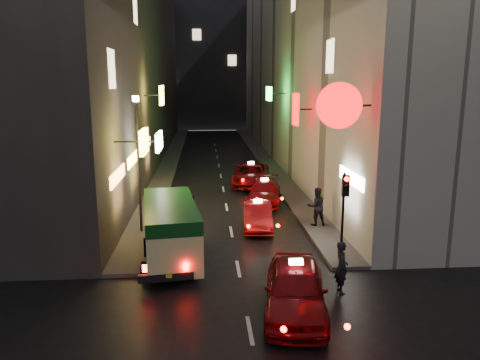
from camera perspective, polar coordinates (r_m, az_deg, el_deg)
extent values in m
cube|color=#363331|center=(42.75, -13.99, 14.26)|extent=(6.00, 52.00, 18.00)
cube|color=yellow|center=(20.20, -11.64, 4.61)|extent=(0.18, 1.78, 1.04)
cube|color=white|center=(24.41, -9.84, 4.66)|extent=(0.18, 2.25, 0.91)
cube|color=yellow|center=(30.75, -9.54, 10.15)|extent=(0.18, 1.54, 1.25)
cube|color=#FFAB59|center=(20.86, -14.72, 0.49)|extent=(0.10, 3.31, 0.55)
cube|color=yellow|center=(25.45, -12.88, 2.59)|extent=(0.10, 3.77, 0.55)
cube|color=#FFAB59|center=(31.79, -11.22, 4.47)|extent=(0.10, 2.70, 0.55)
cube|color=#FFE5B2|center=(20.52, -15.40, 12.92)|extent=(0.06, 1.30, 1.60)
cube|color=#FFE5B2|center=(28.70, -12.68, 19.67)|extent=(0.06, 1.30, 1.60)
cube|color=#A6A198|center=(43.21, 8.16, 14.46)|extent=(6.00, 52.00, 18.00)
cylinder|color=#F20A0A|center=(17.91, 12.00, 8.87)|extent=(1.71, 0.18, 1.71)
cube|color=#F20A0A|center=(27.28, 6.80, 8.55)|extent=(0.18, 1.20, 1.82)
cube|color=#30F241|center=(35.54, 3.55, 10.47)|extent=(0.18, 1.95, 1.04)
cube|color=white|center=(20.32, 13.44, 0.26)|extent=(0.10, 3.15, 0.55)
cube|color=#FFE5B2|center=(24.02, 10.93, 14.59)|extent=(0.06, 1.30, 1.60)
cube|color=#2E2F33|center=(74.29, -3.61, 14.97)|extent=(30.00, 10.00, 22.00)
cube|color=#494644|center=(42.84, -8.43, 2.49)|extent=(1.50, 52.00, 0.15)
cube|color=#494644|center=(43.08, 2.93, 2.65)|extent=(1.50, 52.00, 0.15)
cube|color=#F1E596|center=(18.61, -8.47, -5.85)|extent=(2.59, 5.68, 2.01)
cube|color=#0D4217|center=(18.39, -8.54, -3.54)|extent=(2.62, 5.71, 0.50)
cube|color=black|center=(18.81, -8.43, -5.01)|extent=(2.35, 3.51, 0.46)
cube|color=black|center=(16.40, -9.02, -11.61)|extent=(1.89, 0.42, 0.27)
cube|color=#FF0A05|center=(16.26, -11.53, -10.52)|extent=(0.16, 0.06, 0.26)
cube|color=#FF0A05|center=(16.15, -6.61, -10.51)|extent=(0.16, 0.06, 0.26)
cylinder|color=black|center=(20.66, -10.39, -7.04)|extent=(0.20, 0.69, 0.69)
cylinder|color=black|center=(17.26, -5.93, -10.78)|extent=(0.20, 0.69, 0.69)
imported|color=maroon|center=(14.71, 6.77, -12.56)|extent=(3.29, 6.07, 1.83)
cube|color=white|center=(14.32, 6.87, -8.90)|extent=(0.44, 0.25, 0.16)
sphere|color=#FF0A05|center=(12.27, 5.34, -17.67)|extent=(0.16, 0.16, 0.16)
sphere|color=#FF0A05|center=(12.62, 12.95, -17.04)|extent=(0.16, 0.16, 0.16)
imported|color=maroon|center=(22.71, 2.18, -4.09)|extent=(2.28, 4.76, 1.47)
cube|color=white|center=(22.50, 2.20, -2.07)|extent=(0.43, 0.22, 0.16)
sphere|color=#FF0A05|center=(20.64, 1.05, -5.67)|extent=(0.16, 0.16, 0.16)
sphere|color=#FF0A05|center=(20.80, 4.63, -5.57)|extent=(0.16, 0.16, 0.16)
imported|color=maroon|center=(27.43, 3.00, -1.23)|extent=(2.77, 5.07, 1.53)
cube|color=white|center=(27.25, 3.02, 0.52)|extent=(0.44, 0.25, 0.16)
sphere|color=#FF0A05|center=(25.23, 2.11, -2.33)|extent=(0.16, 0.16, 0.16)
sphere|color=#FF0A05|center=(25.42, 5.15, -2.26)|extent=(0.16, 0.16, 0.16)
imported|color=maroon|center=(32.03, 1.34, 0.88)|extent=(2.98, 5.69, 1.73)
cube|color=white|center=(31.87, 1.35, 2.56)|extent=(0.44, 0.24, 0.16)
sphere|color=#FF0A05|center=(29.55, 0.35, -0.01)|extent=(0.16, 0.16, 0.16)
sphere|color=#FF0A05|center=(29.72, 3.28, 0.04)|extent=(0.16, 0.16, 0.16)
imported|color=black|center=(16.22, 12.29, -9.97)|extent=(0.46, 0.69, 2.04)
imported|color=black|center=(22.88, 9.31, -2.89)|extent=(0.85, 0.58, 2.12)
cylinder|color=black|center=(18.28, 12.40, -4.53)|extent=(0.10, 0.10, 3.50)
cube|color=black|center=(17.80, 12.75, -0.68)|extent=(0.26, 0.18, 0.80)
sphere|color=#FF0A05|center=(17.64, 12.89, 0.10)|extent=(0.18, 0.18, 0.18)
sphere|color=black|center=(17.69, 12.85, -0.75)|extent=(0.17, 0.17, 0.17)
sphere|color=black|center=(17.75, 12.81, -1.60)|extent=(0.17, 0.17, 0.17)
cylinder|color=black|center=(21.72, -12.24, 1.46)|extent=(0.12, 0.12, 6.00)
cylinder|color=#FFE5BF|center=(21.39, -12.61, 9.65)|extent=(0.28, 0.28, 0.25)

